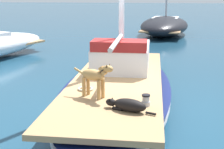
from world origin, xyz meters
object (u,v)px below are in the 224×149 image
object	(u,v)px
moored_boat_far_astern	(164,25)
dog_tan	(95,76)
sailboat_main	(117,92)
deck_winch	(146,100)
coiled_rope	(85,89)
dog_black	(128,105)

from	to	relation	value
moored_boat_far_astern	dog_tan	bearing A→B (deg)	-96.66
sailboat_main	deck_winch	size ratio (longest dim) A/B	34.47
deck_winch	sailboat_main	bearing A→B (deg)	111.54
coiled_rope	dog_tan	bearing A→B (deg)	-57.89
sailboat_main	moored_boat_far_astern	size ratio (longest dim) A/B	0.90
sailboat_main	moored_boat_far_astern	xyz separation A→B (m)	(1.42, 13.01, 0.24)
sailboat_main	dog_tan	xyz separation A→B (m)	(-0.27, -1.46, 0.75)
dog_black	dog_tan	distance (m)	1.01
sailboat_main	moored_boat_far_astern	world-z (taller)	moored_boat_far_astern
dog_black	dog_tan	world-z (taller)	dog_tan
dog_tan	moored_boat_far_astern	xyz separation A→B (m)	(1.69, 14.47, -0.51)
dog_tan	moored_boat_far_astern	world-z (taller)	moored_boat_far_astern
dog_black	moored_boat_far_astern	size ratio (longest dim) A/B	0.11
sailboat_main	coiled_rope	size ratio (longest dim) A/B	22.34
dog_black	moored_boat_far_astern	xyz separation A→B (m)	(1.00, 15.14, -0.19)
dog_black	deck_winch	world-z (taller)	dog_black
sailboat_main	dog_tan	distance (m)	1.66
dog_tan	deck_winch	world-z (taller)	dog_tan
deck_winch	coiled_rope	bearing A→B (deg)	147.17
dog_tan	coiled_rope	xyz separation A→B (m)	(-0.29, 0.47, -0.40)
sailboat_main	coiled_rope	distance (m)	1.19
dog_black	dog_tan	xyz separation A→B (m)	(-0.69, 0.67, 0.32)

